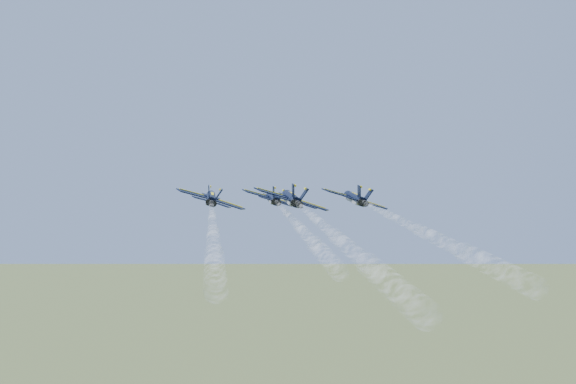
% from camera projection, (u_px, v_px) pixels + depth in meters
% --- Properties ---
extents(jet_lead, '(10.33, 14.58, 4.23)m').
position_uv_depth(jet_lead, '(273.00, 198.00, 126.70)').
color(jet_lead, black).
extents(jet_left, '(10.33, 14.58, 4.23)m').
position_uv_depth(jet_left, '(211.00, 198.00, 113.72)').
color(jet_left, black).
extents(jet_right, '(10.33, 14.58, 4.23)m').
position_uv_depth(jet_right, '(354.00, 198.00, 115.45)').
color(jet_right, black).
extents(jet_slot, '(10.33, 14.58, 4.23)m').
position_uv_depth(jet_slot, '(291.00, 199.00, 103.45)').
color(jet_slot, black).
extents(smoke_trail_lead, '(20.76, 55.81, 2.24)m').
position_uv_depth(smoke_trail_lead, '(313.00, 199.00, 82.57)').
color(smoke_trail_lead, white).
extents(smoke_trail_left, '(20.76, 55.81, 2.24)m').
position_uv_depth(smoke_trail_left, '(220.00, 199.00, 69.59)').
color(smoke_trail_left, white).
extents(smoke_trail_right, '(20.76, 55.81, 2.24)m').
position_uv_depth(smoke_trail_right, '(452.00, 199.00, 71.32)').
color(smoke_trail_right, white).
extents(smoke_trail_slot, '(20.76, 55.81, 2.24)m').
position_uv_depth(smoke_trail_slot, '(362.00, 199.00, 59.32)').
color(smoke_trail_slot, white).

